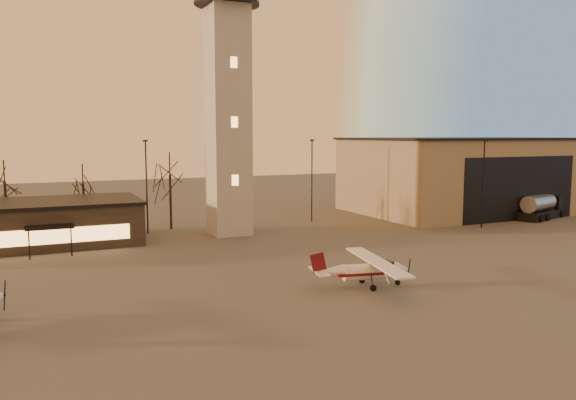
{
  "coord_description": "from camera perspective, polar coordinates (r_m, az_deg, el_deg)",
  "views": [
    {
      "loc": [
        -19.13,
        -27.15,
        10.7
      ],
      "look_at": [
        -0.8,
        13.0,
        5.55
      ],
      "focal_mm": 35.0,
      "sensor_mm": 36.0,
      "label": 1
    }
  ],
  "objects": [
    {
      "name": "control_tower",
      "position": [
        60.52,
        -6.14,
        11.95
      ],
      "size": [
        6.8,
        6.8,
        32.6
      ],
      "color": "#989590",
      "rests_on": "ground"
    },
    {
      "name": "terminal",
      "position": [
        59.81,
        -27.03,
        -2.29
      ],
      "size": [
        25.4,
        12.2,
        4.3
      ],
      "color": "black",
      "rests_on": "ground"
    },
    {
      "name": "cessna_front",
      "position": [
        40.37,
        8.58,
        -7.44
      ],
      "size": [
        7.77,
        9.77,
        2.69
      ],
      "rotation": [
        0.0,
        0.0,
        -0.2
      ],
      "color": "silver",
      "rests_on": "ground"
    },
    {
      "name": "tree_row",
      "position": [
        66.7,
        -19.82,
        2.17
      ],
      "size": [
        37.2,
        9.2,
        8.8
      ],
      "color": "black",
      "rests_on": "ground"
    },
    {
      "name": "light_poles",
      "position": [
        61.6,
        -5.87,
        1.69
      ],
      "size": [
        58.5,
        12.25,
        10.14
      ],
      "color": "black",
      "rests_on": "ground"
    },
    {
      "name": "fuel_truck",
      "position": [
        78.71,
        24.41,
        -0.83
      ],
      "size": [
        8.93,
        4.9,
        3.19
      ],
      "rotation": [
        0.0,
        0.0,
        0.31
      ],
      "color": "black",
      "rests_on": "ground"
    },
    {
      "name": "hangar",
      "position": [
        82.5,
        17.49,
        2.49
      ],
      "size": [
        30.6,
        20.6,
        10.3
      ],
      "color": "#887559",
      "rests_on": "ground"
    },
    {
      "name": "ground",
      "position": [
        34.89,
        10.31,
        -11.31
      ],
      "size": [
        220.0,
        220.0,
        0.0
      ],
      "primitive_type": "plane",
      "color": "#3D3B38",
      "rests_on": "ground"
    }
  ]
}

